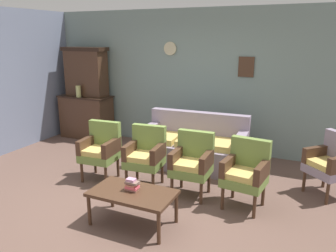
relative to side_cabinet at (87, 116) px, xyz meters
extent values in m
plane|color=brown|center=(2.48, -2.25, -0.47)|extent=(7.68, 7.68, 0.00)
cube|color=gray|center=(2.48, 0.38, 0.88)|extent=(6.40, 0.06, 2.70)
cube|color=#472D1E|center=(3.38, 0.33, 1.18)|extent=(0.28, 0.02, 0.36)
cylinder|color=beige|center=(1.88, 0.33, 1.48)|extent=(0.26, 0.03, 0.26)
cube|color=#472D1E|center=(0.00, 0.00, -0.02)|extent=(1.10, 0.52, 0.90)
cube|color=black|center=(0.00, 0.00, 0.45)|extent=(1.16, 0.55, 0.03)
cube|color=#472D1E|center=(0.00, 0.08, 0.94)|extent=(0.90, 0.36, 0.95)
cube|color=black|center=(0.00, 0.08, 1.45)|extent=(0.99, 0.38, 0.08)
cylinder|color=tan|center=(-0.02, -0.19, 0.59)|extent=(0.10, 0.10, 0.25)
cube|color=gray|center=(2.76, -0.67, -0.26)|extent=(1.81, 0.89, 0.42)
cube|color=gray|center=(2.75, -0.35, 0.19)|extent=(1.78, 0.25, 0.48)
cube|color=gray|center=(3.57, -0.63, 0.07)|extent=(0.20, 0.81, 0.24)
cube|color=gray|center=(1.96, -0.71, 0.07)|extent=(0.20, 0.81, 0.24)
cube|color=tan|center=(3.28, -0.68, 0.00)|extent=(0.49, 0.58, 0.10)
cube|color=tan|center=(2.77, -0.71, 0.00)|extent=(0.49, 0.58, 0.10)
cube|color=tan|center=(2.26, -0.73, 0.00)|extent=(0.49, 0.58, 0.10)
cube|color=olive|center=(1.63, -1.78, -0.09)|extent=(0.56, 0.52, 0.12)
cube|color=tan|center=(1.63, -1.80, 0.00)|extent=(0.47, 0.44, 0.10)
cube|color=olive|center=(1.61, -1.58, 0.20)|extent=(0.53, 0.14, 0.46)
cube|color=#472D1E|center=(1.85, -1.76, 0.08)|extent=(0.12, 0.48, 0.22)
cube|color=#472D1E|center=(1.41, -1.80, 0.08)|extent=(0.12, 0.48, 0.22)
cylinder|color=#472D1E|center=(1.85, -1.95, -0.31)|extent=(0.04, 0.04, 0.32)
cylinder|color=#472D1E|center=(1.43, -1.99, -0.31)|extent=(0.04, 0.04, 0.32)
cylinder|color=#472D1E|center=(1.82, -1.57, -0.31)|extent=(0.04, 0.04, 0.32)
cylinder|color=#472D1E|center=(1.40, -1.61, -0.31)|extent=(0.04, 0.04, 0.32)
cube|color=olive|center=(2.38, -1.71, -0.09)|extent=(0.56, 0.53, 0.12)
cube|color=tan|center=(2.38, -1.73, 0.00)|extent=(0.48, 0.45, 0.10)
cube|color=olive|center=(2.36, -1.51, 0.20)|extent=(0.53, 0.15, 0.46)
cube|color=#472D1E|center=(2.60, -1.68, 0.08)|extent=(0.13, 0.49, 0.22)
cube|color=#472D1E|center=(2.16, -1.73, 0.08)|extent=(0.13, 0.49, 0.22)
cylinder|color=#472D1E|center=(2.61, -1.87, -0.31)|extent=(0.04, 0.04, 0.32)
cylinder|color=#472D1E|center=(2.19, -1.92, -0.31)|extent=(0.04, 0.04, 0.32)
cylinder|color=#472D1E|center=(2.57, -1.50, -0.31)|extent=(0.04, 0.04, 0.32)
cylinder|color=#472D1E|center=(2.15, -1.54, -0.31)|extent=(0.04, 0.04, 0.32)
cube|color=olive|center=(3.12, -1.71, -0.09)|extent=(0.54, 0.50, 0.12)
cube|color=tan|center=(3.12, -1.73, 0.00)|extent=(0.46, 0.42, 0.10)
cube|color=olive|center=(3.11, -1.51, 0.20)|extent=(0.52, 0.12, 0.46)
cube|color=#472D1E|center=(3.34, -1.70, 0.08)|extent=(0.10, 0.48, 0.22)
cube|color=#472D1E|center=(2.90, -1.72, 0.08)|extent=(0.10, 0.48, 0.22)
cylinder|color=#472D1E|center=(3.34, -1.89, -0.31)|extent=(0.04, 0.04, 0.32)
cylinder|color=#472D1E|center=(2.92, -1.90, -0.31)|extent=(0.04, 0.04, 0.32)
cylinder|color=#472D1E|center=(3.32, -1.51, -0.31)|extent=(0.04, 0.04, 0.32)
cylinder|color=#472D1E|center=(2.90, -1.52, -0.31)|extent=(0.04, 0.04, 0.32)
cube|color=olive|center=(3.86, -1.74, -0.09)|extent=(0.57, 0.54, 0.12)
cube|color=tan|center=(3.86, -1.76, 0.00)|extent=(0.49, 0.46, 0.10)
cube|color=olive|center=(3.89, -1.54, 0.20)|extent=(0.53, 0.16, 0.46)
cube|color=#472D1E|center=(4.08, -1.76, 0.08)|extent=(0.14, 0.49, 0.22)
cube|color=#472D1E|center=(3.65, -1.71, 0.08)|extent=(0.14, 0.49, 0.22)
cylinder|color=#472D1E|center=(4.05, -1.95, -0.31)|extent=(0.04, 0.04, 0.32)
cylinder|color=#472D1E|center=(3.63, -1.90, -0.31)|extent=(0.04, 0.04, 0.32)
cylinder|color=#472D1E|center=(4.10, -1.57, -0.31)|extent=(0.04, 0.04, 0.32)
cylinder|color=#472D1E|center=(3.68, -1.53, -0.31)|extent=(0.04, 0.04, 0.32)
cube|color=gray|center=(4.85, -0.91, -0.09)|extent=(0.71, 0.71, 0.12)
cube|color=tan|center=(4.84, -0.92, 0.00)|extent=(0.60, 0.60, 0.10)
cube|color=#472D1E|center=(4.69, -0.76, 0.08)|extent=(0.39, 0.40, 0.22)
cylinder|color=#472D1E|center=(4.87, -1.19, -0.31)|extent=(0.04, 0.04, 0.32)
cylinder|color=#472D1E|center=(4.57, -0.90, -0.31)|extent=(0.04, 0.04, 0.32)
cylinder|color=#472D1E|center=(4.83, -0.63, -0.31)|extent=(0.04, 0.04, 0.32)
cube|color=#472D1E|center=(2.75, -2.68, -0.07)|extent=(1.00, 0.56, 0.04)
cylinder|color=#472D1E|center=(2.29, -2.44, -0.28)|extent=(0.04, 0.04, 0.38)
cylinder|color=#472D1E|center=(3.21, -2.44, -0.28)|extent=(0.04, 0.04, 0.38)
cylinder|color=#472D1E|center=(2.29, -2.92, -0.28)|extent=(0.04, 0.04, 0.38)
cylinder|color=#472D1E|center=(3.21, -2.92, -0.28)|extent=(0.04, 0.04, 0.38)
cube|color=tan|center=(2.72, -2.66, -0.03)|extent=(0.15, 0.08, 0.03)
cube|color=#F25C6B|center=(2.74, -2.66, 0.00)|extent=(0.15, 0.11, 0.03)
cube|color=tan|center=(2.72, -2.66, 0.02)|extent=(0.12, 0.07, 0.02)
cube|color=#D79CAB|center=(2.73, -2.64, 0.04)|extent=(0.14, 0.10, 0.02)
cube|color=#7A5E52|center=(2.74, -2.66, 0.06)|extent=(0.16, 0.10, 0.03)
cube|color=#CA8CB1|center=(2.72, -2.66, 0.09)|extent=(0.10, 0.08, 0.03)
camera|label=1|loc=(4.63, -5.77, 1.73)|focal=35.66mm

